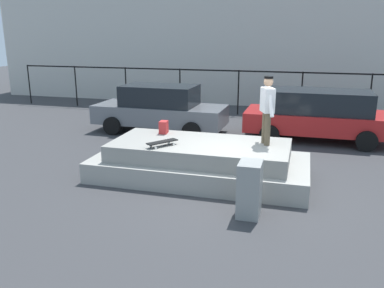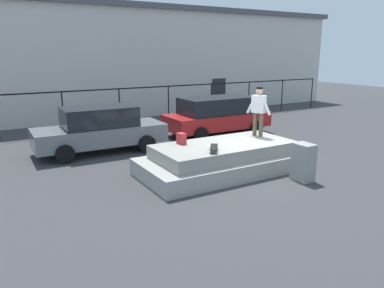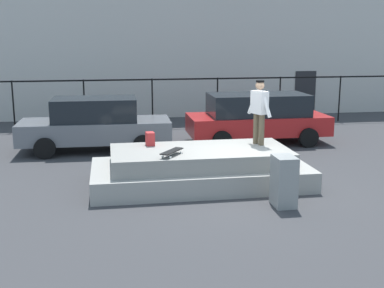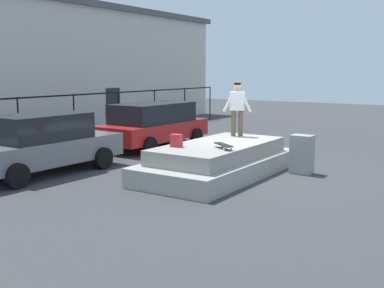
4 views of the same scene
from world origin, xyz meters
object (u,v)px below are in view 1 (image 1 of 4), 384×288
(skateboard, at_px, (162,142))
(utility_box, at_px, (250,189))
(skateboarder, at_px, (267,106))
(car_red_hatchback_mid, at_px, (318,114))
(backpack, at_px, (164,127))
(car_grey_sedan_near, at_px, (160,108))

(skateboard, relative_size, utility_box, 0.69)
(skateboard, bearing_deg, skateboarder, 20.29)
(skateboarder, height_order, car_red_hatchback_mid, skateboarder)
(skateboard, relative_size, backpack, 2.28)
(backpack, xyz_separation_m, car_grey_sedan_near, (-1.43, 3.62, -0.21))
(backpack, distance_m, car_grey_sedan_near, 3.90)
(car_grey_sedan_near, bearing_deg, skateboard, -69.21)
(car_grey_sedan_near, bearing_deg, backpack, -68.35)
(backpack, distance_m, utility_box, 3.65)
(skateboarder, bearing_deg, car_red_hatchback_mid, 73.27)
(utility_box, bearing_deg, skateboarder, 87.91)
(car_red_hatchback_mid, height_order, utility_box, car_red_hatchback_mid)
(skateboarder, height_order, skateboard, skateboarder)
(car_grey_sedan_near, xyz_separation_m, utility_box, (4.08, -6.07, -0.31))
(skateboarder, xyz_separation_m, skateboard, (-2.32, -0.86, -0.83))
(car_grey_sedan_near, xyz_separation_m, car_red_hatchback_mid, (5.44, 0.32, 0.03))
(backpack, bearing_deg, skateboarder, 77.93)
(skateboard, distance_m, backpack, 1.26)
(utility_box, bearing_deg, car_grey_sedan_near, 123.74)
(skateboard, height_order, utility_box, utility_box)
(skateboarder, xyz_separation_m, car_red_hatchback_mid, (1.28, 4.27, -0.94))
(backpack, height_order, car_grey_sedan_near, car_grey_sedan_near)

